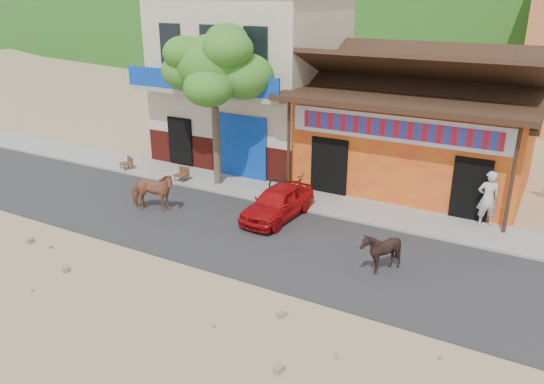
{
  "coord_description": "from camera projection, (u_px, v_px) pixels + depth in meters",
  "views": [
    {
      "loc": [
        6.84,
        -10.27,
        7.15
      ],
      "look_at": [
        -0.6,
        3.0,
        1.4
      ],
      "focal_mm": 35.0,
      "sensor_mm": 36.0,
      "label": 1
    }
  ],
  "objects": [
    {
      "name": "pedestrian",
      "position": [
        488.0,
        198.0,
        16.77
      ],
      "size": [
        0.79,
        0.68,
        1.83
      ],
      "primitive_type": "imported",
      "rotation": [
        0.0,
        0.0,
        3.57
      ],
      "color": "silver",
      "rests_on": "sidewalk"
    },
    {
      "name": "ground",
      "position": [
        236.0,
        280.0,
        14.04
      ],
      "size": [
        120.0,
        120.0,
        0.0
      ],
      "primitive_type": "plane",
      "color": "#9E825B",
      "rests_on": "ground"
    },
    {
      "name": "red_car",
      "position": [
        278.0,
        202.0,
        17.64
      ],
      "size": [
        1.47,
        3.31,
        1.11
      ],
      "primitive_type": "imported",
      "rotation": [
        0.0,
        0.0,
        -0.05
      ],
      "color": "#AF0C10",
      "rests_on": "road"
    },
    {
      "name": "cafe_building",
      "position": [
        253.0,
        80.0,
        23.48
      ],
      "size": [
        7.0,
        6.0,
        7.0
      ],
      "primitive_type": "cube",
      "color": "beige",
      "rests_on": "ground"
    },
    {
      "name": "cafe_chair_right",
      "position": [
        181.0,
        169.0,
        20.89
      ],
      "size": [
        0.47,
        0.47,
        1.0
      ],
      "primitive_type": null,
      "rotation": [
        0.0,
        0.0,
        0.01
      ],
      "color": "#53311B",
      "rests_on": "sidewalk"
    },
    {
      "name": "cafe_chair_left",
      "position": [
        126.0,
        158.0,
        22.32
      ],
      "size": [
        0.58,
        0.58,
        0.96
      ],
      "primitive_type": null,
      "rotation": [
        0.0,
        0.0,
        -0.38
      ],
      "color": "#512F1B",
      "rests_on": "sidewalk"
    },
    {
      "name": "tree",
      "position": [
        215.0,
        107.0,
        19.77
      ],
      "size": [
        3.0,
        3.0,
        6.0
      ],
      "primitive_type": null,
      "color": "#2D721E",
      "rests_on": "sidewalk"
    },
    {
      "name": "cow_dark",
      "position": [
        381.0,
        251.0,
        14.19
      ],
      "size": [
        1.32,
        1.23,
        1.2
      ],
      "primitive_type": "imported",
      "rotation": [
        0.0,
        0.0,
        -1.3
      ],
      "color": "black",
      "rests_on": "road"
    },
    {
      "name": "scooter",
      "position": [
        290.0,
        184.0,
        19.36
      ],
      "size": [
        1.73,
        0.66,
        0.9
      ],
      "primitive_type": "imported",
      "rotation": [
        0.0,
        0.0,
        1.61
      ],
      "color": "black",
      "rests_on": "sidewalk"
    },
    {
      "name": "dance_club",
      "position": [
        418.0,
        139.0,
        20.65
      ],
      "size": [
        8.0,
        6.0,
        3.6
      ],
      "primitive_type": "cube",
      "color": "orange",
      "rests_on": "ground"
    },
    {
      "name": "cow_tan",
      "position": [
        152.0,
        192.0,
        18.17
      ],
      "size": [
        1.8,
        1.27,
        1.39
      ],
      "primitive_type": "imported",
      "rotation": [
        0.0,
        0.0,
        1.93
      ],
      "color": "#9C5C3E",
      "rests_on": "road"
    },
    {
      "name": "road",
      "position": [
        281.0,
        243.0,
        16.07
      ],
      "size": [
        60.0,
        5.0,
        0.04
      ],
      "primitive_type": "cube",
      "color": "#28282B",
      "rests_on": "ground"
    },
    {
      "name": "sidewalk",
      "position": [
        328.0,
        204.0,
        18.91
      ],
      "size": [
        60.0,
        2.0,
        0.12
      ],
      "primitive_type": "cube",
      "color": "gray",
      "rests_on": "ground"
    }
  ]
}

